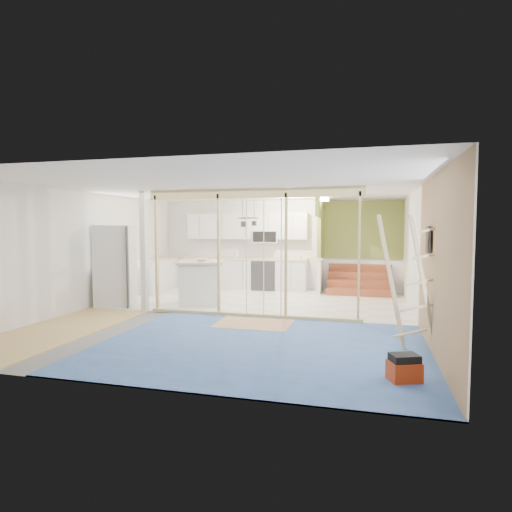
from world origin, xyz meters
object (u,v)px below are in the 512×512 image
(ladder, at_px, (411,283))
(toolbox, at_px, (404,369))
(island, at_px, (201,283))
(fridge, at_px, (116,266))

(ladder, bearing_deg, toolbox, -113.36)
(island, distance_m, ladder, 5.27)
(toolbox, relative_size, ladder, 0.21)
(fridge, height_order, island, fridge)
(island, distance_m, toolbox, 5.92)
(toolbox, xyz_separation_m, ladder, (0.18, 1.31, 0.87))
(island, height_order, ladder, ladder)
(toolbox, bearing_deg, fridge, 127.91)
(fridge, bearing_deg, toolbox, -46.95)
(fridge, relative_size, island, 1.40)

